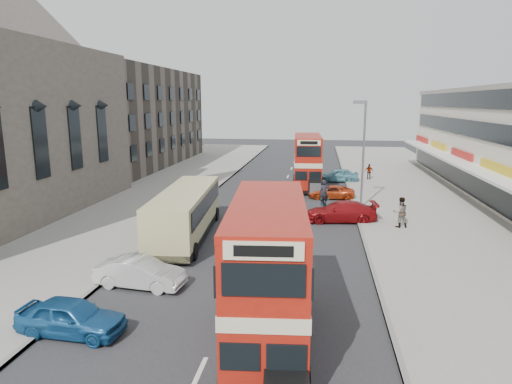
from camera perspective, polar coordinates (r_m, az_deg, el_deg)
The scene contains 19 objects.
ground at distance 17.67m, azimuth -3.92°, elevation -15.47°, with size 160.00×160.00×0.00m, color #28282B.
road_surface at distance 36.42m, azimuth 2.73°, elevation -1.12°, with size 12.00×90.00×0.01m, color #28282B.
pavement_right at distance 37.24m, azimuth 21.44°, elevation -1.53°, with size 12.00×90.00×0.15m, color gray.
pavement_left at distance 39.39m, azimuth -14.91°, elevation -0.43°, with size 12.00×90.00×0.15m, color gray.
kerb_left at distance 37.47m, azimuth -6.59°, elevation -0.71°, with size 0.20×90.00×0.16m, color gray.
kerb_right at distance 36.34m, azimuth 12.35°, elevation -1.30°, with size 0.20×90.00×0.16m, color gray.
brick_terrace at distance 59.14m, azimuth -17.36°, elevation 9.14°, with size 14.00×28.00×12.00m, color #66594C.
street_lamp at distance 33.65m, azimuth 13.64°, elevation 5.76°, with size 1.00×0.20×8.12m.
bus_main at distance 14.70m, azimuth 1.56°, elevation -10.53°, with size 3.09×8.68×4.74m.
bus_second at distance 41.55m, azimuth 6.67°, elevation 3.94°, with size 2.84×8.76×4.80m.
coach at distance 26.69m, azimuth -9.07°, elevation -2.51°, with size 3.43×10.33×2.69m.
car_left_near at distance 17.27m, azimuth -22.81°, elevation -14.67°, with size 1.54×3.82×1.30m, color #19528B.
car_left_front at distance 20.34m, azimuth -14.79°, elevation -10.07°, with size 1.39×3.98×1.31m, color silver.
car_right_a at distance 30.49m, azimuth 10.92°, elevation -2.51°, with size 1.96×4.82×1.40m, color maroon.
car_right_b at distance 37.67m, azimuth 9.66°, elevation -0.01°, with size 1.80×3.91×1.09m, color #CA3E14.
car_right_c at distance 45.53m, azimuth 10.59°, elevation 2.15°, with size 1.62×4.04×1.38m, color #59A2B3.
pedestrian_near at distance 29.51m, azimuth 18.20°, elevation -2.47°, with size 0.73×0.50×1.98m, color gray.
pedestrian_far at distance 47.10m, azimuth 14.41°, elevation 2.59°, with size 0.92×0.38×1.57m, color gray.
cyclist at distance 33.61m, azimuth 8.79°, elevation -0.97°, with size 0.84×1.87×2.28m.
Camera 1 is at (3.43, -15.35, 8.04)m, focal length 30.88 mm.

